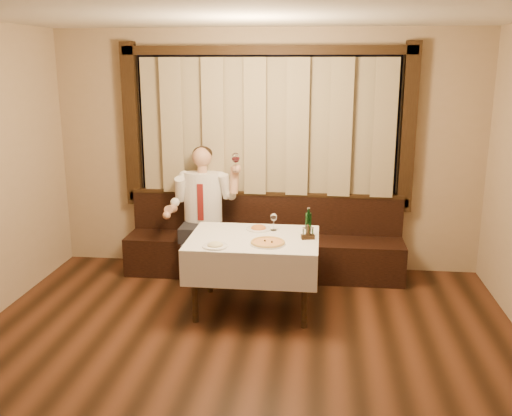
# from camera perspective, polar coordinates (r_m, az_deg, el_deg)

# --- Properties ---
(room) EXTENTS (5.01, 6.01, 2.81)m
(room) POSITION_cam_1_polar(r_m,az_deg,el_deg) (4.72, -1.30, 3.07)
(room) COLOR black
(room) RESTS_ON ground
(banquette) EXTENTS (3.20, 0.61, 0.94)m
(banquette) POSITION_cam_1_polar(r_m,az_deg,el_deg) (6.71, 0.80, -3.96)
(banquette) COLOR black
(banquette) RESTS_ON ground
(dining_table) EXTENTS (1.27, 0.97, 0.76)m
(dining_table) POSITION_cam_1_polar(r_m,az_deg,el_deg) (5.63, -0.23, -3.95)
(dining_table) COLOR black
(dining_table) RESTS_ON ground
(pizza) EXTENTS (0.34, 0.34, 0.04)m
(pizza) POSITION_cam_1_polar(r_m,az_deg,el_deg) (5.39, 1.19, -3.47)
(pizza) COLOR white
(pizza) RESTS_ON dining_table
(pasta_red) EXTENTS (0.25, 0.25, 0.09)m
(pasta_red) POSITION_cam_1_polar(r_m,az_deg,el_deg) (5.83, 0.25, -1.85)
(pasta_red) COLOR white
(pasta_red) RESTS_ON dining_table
(pasta_cream) EXTENTS (0.24, 0.24, 0.08)m
(pasta_cream) POSITION_cam_1_polar(r_m,az_deg,el_deg) (5.31, -4.11, -3.56)
(pasta_cream) COLOR white
(pasta_cream) RESTS_ON dining_table
(green_bottle) EXTENTS (0.06, 0.06, 0.29)m
(green_bottle) POSITION_cam_1_polar(r_m,az_deg,el_deg) (5.64, 5.25, -1.59)
(green_bottle) COLOR #0F4615
(green_bottle) RESTS_ON dining_table
(table_wine_glass) EXTENTS (0.07, 0.07, 0.18)m
(table_wine_glass) POSITION_cam_1_polar(r_m,az_deg,el_deg) (5.79, 1.78, -1.01)
(table_wine_glass) COLOR white
(table_wine_glass) RESTS_ON dining_table
(cruet_caddy) EXTENTS (0.14, 0.09, 0.14)m
(cruet_caddy) POSITION_cam_1_polar(r_m,az_deg,el_deg) (5.55, 5.21, -2.62)
(cruet_caddy) COLOR black
(cruet_caddy) RESTS_ON dining_table
(seated_man) EXTENTS (0.84, 0.63, 1.49)m
(seated_man) POSITION_cam_1_polar(r_m,az_deg,el_deg) (6.57, -5.40, 0.55)
(seated_man) COLOR black
(seated_man) RESTS_ON ground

